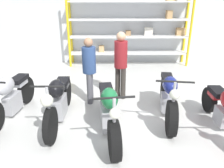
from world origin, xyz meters
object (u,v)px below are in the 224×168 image
at_px(person_browsing, 89,66).
at_px(motorcycle_silver, 10,95).
at_px(motorcycle_black, 59,100).
at_px(person_near_rack, 121,60).
at_px(shelving_rack, 133,27).
at_px(motorcycle_blue, 168,97).
at_px(motorcycle_green, 109,111).

bearing_deg(person_browsing, motorcycle_silver, 26.26).
relative_size(motorcycle_black, person_near_rack, 1.27).
bearing_deg(person_near_rack, shelving_rack, -148.53).
bearing_deg(motorcycle_blue, shelving_rack, -166.56).
xyz_separation_m(motorcycle_silver, motorcycle_blue, (3.38, -0.04, -0.03)).
distance_m(shelving_rack, motorcycle_green, 4.81).
bearing_deg(motorcycle_green, motorcycle_silver, -113.09).
xyz_separation_m(shelving_rack, motorcycle_silver, (-3.02, -4.01, -0.91)).
xyz_separation_m(motorcycle_blue, person_browsing, (-1.73, 0.73, 0.46)).
height_order(motorcycle_black, person_near_rack, person_near_rack).
distance_m(motorcycle_silver, person_browsing, 1.84).
relative_size(motorcycle_silver, motorcycle_blue, 0.98).
height_order(motorcycle_green, motorcycle_blue, motorcycle_green).
distance_m(motorcycle_green, person_browsing, 1.47).
bearing_deg(person_near_rack, motorcycle_silver, -25.66).
height_order(person_browsing, person_near_rack, person_near_rack).
bearing_deg(shelving_rack, motorcycle_blue, -84.95).
bearing_deg(person_near_rack, motorcycle_black, -5.94).
distance_m(motorcycle_silver, motorcycle_green, 2.20).
bearing_deg(motorcycle_green, motorcycle_blue, 107.74).
distance_m(shelving_rack, motorcycle_black, 4.73).
distance_m(shelving_rack, motorcycle_blue, 4.17).
height_order(motorcycle_green, person_browsing, person_browsing).
bearing_deg(shelving_rack, person_near_rack, -101.36).
xyz_separation_m(motorcycle_silver, person_near_rack, (2.40, 0.95, 0.50)).
bearing_deg(person_browsing, motorcycle_black, 61.49).
xyz_separation_m(motorcycle_silver, motorcycle_black, (1.09, -0.21, -0.01)).
height_order(motorcycle_blue, person_near_rack, person_near_rack).
height_order(motorcycle_silver, person_near_rack, person_near_rack).
bearing_deg(person_near_rack, motorcycle_green, 32.06).
distance_m(shelving_rack, person_browsing, 3.62).
xyz_separation_m(motorcycle_silver, motorcycle_green, (2.11, -0.62, -0.05)).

